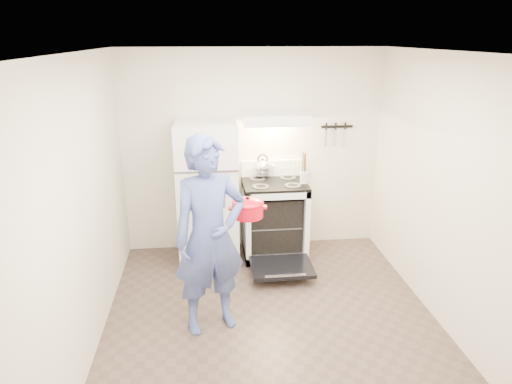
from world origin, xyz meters
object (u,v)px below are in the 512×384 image
(refrigerator, at_px, (208,193))
(person, at_px, (210,237))
(tea_kettle, at_px, (263,166))
(stove_body, at_px, (274,220))
(dutch_oven, at_px, (248,210))

(refrigerator, distance_m, person, 1.40)
(refrigerator, bearing_deg, tea_kettle, 19.62)
(stove_body, distance_m, tea_kettle, 0.68)
(refrigerator, distance_m, dutch_oven, 1.11)
(stove_body, height_order, tea_kettle, tea_kettle)
(refrigerator, xyz_separation_m, stove_body, (0.81, 0.02, -0.39))
(refrigerator, height_order, stove_body, refrigerator)
(stove_body, bearing_deg, tea_kettle, 119.14)
(refrigerator, distance_m, tea_kettle, 0.77)
(refrigerator, distance_m, stove_body, 0.90)
(tea_kettle, relative_size, person, 0.16)
(tea_kettle, xyz_separation_m, person, (-0.68, -1.65, -0.17))
(person, relative_size, dutch_oven, 4.92)
(tea_kettle, distance_m, dutch_oven, 1.31)
(stove_body, bearing_deg, refrigerator, -178.23)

